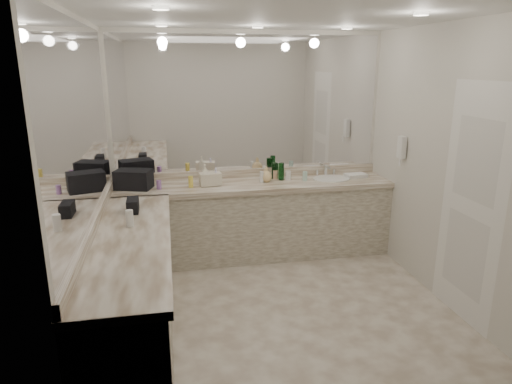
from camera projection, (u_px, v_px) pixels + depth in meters
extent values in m
plane|color=beige|center=(277.00, 304.00, 4.39)|extent=(3.20, 3.20, 0.00)
plane|color=white|center=(281.00, 16.00, 3.68)|extent=(3.20, 3.20, 0.00)
cube|color=beige|center=(249.00, 144.00, 5.45)|extent=(3.20, 0.02, 2.60)
cube|color=beige|center=(89.00, 181.00, 3.74)|extent=(0.02, 3.00, 2.60)
cube|color=beige|center=(442.00, 165.00, 4.33)|extent=(0.02, 3.00, 2.60)
cube|color=beige|center=(253.00, 222.00, 5.41)|extent=(3.20, 0.60, 0.84)
cube|color=beige|center=(254.00, 185.00, 5.28)|extent=(3.20, 0.64, 0.06)
cube|color=beige|center=(132.00, 292.00, 3.75)|extent=(0.60, 2.40, 0.84)
cube|color=beige|center=(130.00, 241.00, 3.63)|extent=(0.64, 2.42, 0.06)
cube|color=beige|center=(249.00, 173.00, 5.53)|extent=(3.20, 0.04, 0.10)
cube|color=beige|center=(96.00, 221.00, 3.84)|extent=(0.04, 3.00, 0.10)
cube|color=white|center=(249.00, 104.00, 5.31)|extent=(3.12, 0.01, 1.55)
cube|color=white|center=(85.00, 123.00, 3.61)|extent=(0.01, 2.92, 1.55)
cylinder|color=white|center=(331.00, 179.00, 5.45)|extent=(0.44, 0.44, 0.03)
cube|color=silver|center=(326.00, 169.00, 5.63)|extent=(0.24, 0.16, 0.14)
cube|color=white|center=(402.00, 147.00, 4.97)|extent=(0.06, 0.10, 0.24)
cube|color=white|center=(471.00, 206.00, 3.92)|extent=(0.02, 0.82, 2.10)
cube|color=black|center=(134.00, 179.00, 5.01)|extent=(0.44, 0.34, 0.22)
cube|color=black|center=(133.00, 205.00, 4.23)|extent=(0.11, 0.23, 0.13)
cube|color=beige|center=(210.00, 179.00, 5.15)|extent=(0.25, 0.17, 0.14)
cube|color=white|center=(356.00, 175.00, 5.54)|extent=(0.26, 0.19, 0.04)
cylinder|color=white|center=(130.00, 218.00, 3.84)|extent=(0.06, 0.06, 0.15)
imported|color=white|center=(205.00, 175.00, 5.18)|extent=(0.11, 0.11, 0.23)
imported|color=white|center=(216.00, 176.00, 5.17)|extent=(0.10, 0.10, 0.19)
imported|color=#E9C887|center=(266.00, 174.00, 5.30)|extent=(0.14, 0.14, 0.18)
cylinder|color=#13561D|center=(274.00, 171.00, 5.44)|extent=(0.07, 0.07, 0.19)
cylinder|color=#13561D|center=(281.00, 171.00, 5.37)|extent=(0.06, 0.06, 0.21)
cylinder|color=#13561D|center=(276.00, 171.00, 5.46)|extent=(0.07, 0.07, 0.19)
cylinder|color=#E0B28C|center=(275.00, 175.00, 5.44)|extent=(0.06, 0.06, 0.11)
cylinder|color=#3F3F4C|center=(147.00, 183.00, 5.13)|extent=(0.05, 0.05, 0.07)
cylinder|color=#3F3F4C|center=(204.00, 183.00, 5.14)|extent=(0.04, 0.04, 0.06)
cylinder|color=#9966B2|center=(159.00, 185.00, 5.00)|extent=(0.05, 0.05, 0.10)
cylinder|color=#3F3F4C|center=(151.00, 181.00, 5.16)|extent=(0.04, 0.04, 0.10)
cylinder|color=silver|center=(305.00, 176.00, 5.36)|extent=(0.06, 0.06, 0.11)
cylinder|color=white|center=(262.00, 177.00, 5.27)|extent=(0.05, 0.05, 0.13)
cylinder|color=#F2D84C|center=(191.00, 182.00, 5.07)|extent=(0.05, 0.05, 0.13)
cylinder|color=white|center=(288.00, 176.00, 5.38)|extent=(0.06, 0.06, 0.11)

